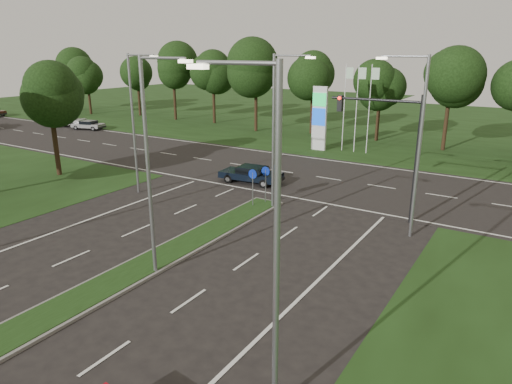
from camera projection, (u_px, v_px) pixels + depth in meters
The scene contains 17 objects.
ground at pixel (10, 339), 15.15m from camera, with size 160.00×160.00×0.00m, color black.
verge_far at pixel (417, 124), 59.61m from camera, with size 160.00×50.00×0.02m, color black.
cross_road at pixel (316, 177), 34.55m from camera, with size 160.00×12.00×0.02m, color black.
median_kerb at pixel (106, 287), 18.37m from camera, with size 2.00×26.00×0.12m, color slate.
streetlight_median_near at pixel (151, 159), 17.99m from camera, with size 2.53×0.22×9.00m.
streetlight_median_far at pixel (276, 125), 26.07m from camera, with size 2.53×0.22×9.00m.
streetlight_left_far at pixel (135, 117), 29.18m from camera, with size 2.53×0.22×9.00m.
streetlight_right_far at pixel (416, 138), 22.11m from camera, with size 2.53×0.22×9.00m.
streetlight_right_near at pixel (270, 231), 10.79m from camera, with size 2.53×0.22×9.00m.
traffic_signal at pixel (394, 138), 24.67m from camera, with size 5.10×0.42×7.00m.
median_signs at pixel (265, 178), 27.90m from camera, with size 1.16×1.76×2.38m.
gas_pylon at pixel (322, 117), 42.84m from camera, with size 5.80×1.26×8.00m.
tree_left_far at pixel (41, 94), 33.70m from camera, with size 5.20×5.20×8.86m.
treeline_far at pixel (388, 75), 45.35m from camera, with size 6.00×6.00×9.90m.
navy_sedan at pixel (251, 174), 32.81m from camera, with size 4.59×2.23×1.22m.
far_car_a at pixel (88, 125), 54.92m from camera, with size 4.09×2.53×1.10m.
far_car_b at pixel (65, 121), 57.08m from camera, with size 5.16×3.70×1.37m.
Camera 1 is at (13.86, -6.66, 9.16)m, focal length 32.00 mm.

